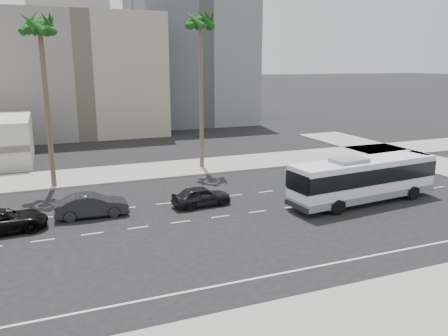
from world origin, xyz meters
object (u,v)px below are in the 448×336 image
palm_near (200,25)px  palm_mid (40,30)px  city_bus (364,178)px  car_a (201,196)px  car_b (92,205)px  car_c (3,221)px

palm_near → palm_mid: (-14.80, -2.28, -0.96)m
city_bus → palm_near: 21.93m
car_a → car_b: (-8.17, 0.57, 0.06)m
car_b → palm_mid: 15.94m
car_b → palm_mid: (-2.42, 9.31, 12.71)m
car_a → car_b: car_b is taller
car_c → palm_near: 26.02m
car_c → palm_near: palm_near is taller
car_c → palm_near: (18.12, 12.62, 13.75)m
car_b → car_c: (-5.74, -1.02, -0.08)m
palm_mid → palm_near: bearing=8.8°
city_bus → car_b: size_ratio=2.57×
car_c → palm_mid: bearing=-23.7°
city_bus → palm_near: size_ratio=0.83×
car_a → palm_near: size_ratio=0.29×
car_a → car_c: bearing=87.7°
city_bus → car_c: (-26.24, 3.42, -1.19)m
city_bus → car_b: (-20.49, 4.44, -1.11)m
car_a → car_c: (-13.92, -0.45, -0.02)m
car_c → palm_near: bearing=-61.0°
car_c → palm_mid: size_ratio=0.37×
car_b → car_c: car_b is taller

